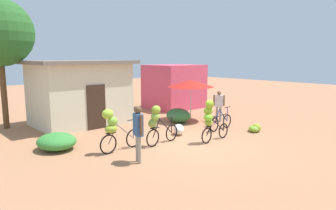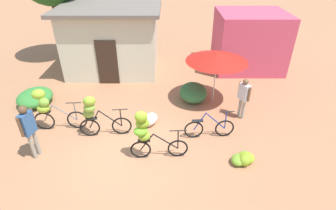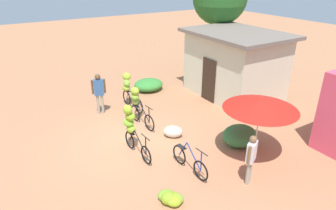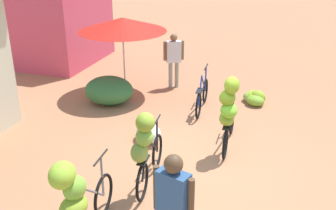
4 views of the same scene
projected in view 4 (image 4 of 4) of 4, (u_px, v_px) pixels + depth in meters
name	position (u px, v px, depth m)	size (l,w,h in m)	color
ground_plane	(207.00, 164.00, 7.84)	(60.00, 60.00, 0.00)	#AD724E
shop_pink	(54.00, 21.00, 13.64)	(3.20, 2.80, 2.73)	#D74864
hedge_bush_front_right	(109.00, 90.00, 10.48)	(1.10, 1.26, 0.71)	#336A37
market_umbrella	(122.00, 24.00, 10.53)	(2.32, 2.32, 2.08)	beige
bicycle_leftmost	(76.00, 198.00, 5.37)	(1.77, 0.48, 1.52)	black
bicycle_near_pile	(145.00, 146.00, 6.70)	(1.69, 0.45, 1.51)	black
bicycle_center_loaded	(229.00, 110.00, 7.86)	(1.71, 0.43, 1.67)	black
bicycle_by_shop	(202.00, 97.00, 10.09)	(1.64, 0.20, 0.98)	black
banana_pile_on_ground	(254.00, 98.00, 10.57)	(0.78, 0.70, 0.35)	#81AA40
produce_sack	(149.00, 132.00, 8.60)	(0.70, 0.44, 0.44)	silver
person_vendor	(173.00, 204.00, 4.92)	(0.30, 0.56, 1.77)	gray
person_bystander	(174.00, 55.00, 11.33)	(0.36, 0.52, 1.55)	gray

